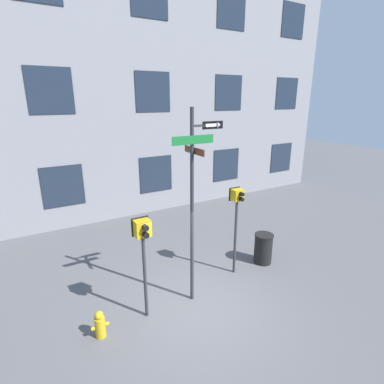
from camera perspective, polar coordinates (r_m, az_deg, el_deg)
name	(u,v)px	position (r m, az deg, el deg)	size (l,w,h in m)	color
ground_plane	(198,310)	(8.14, 1.11, -21.55)	(60.00, 60.00, 0.00)	#515154
building_facade	(100,42)	(13.31, -17.19, 25.63)	(24.00, 0.63, 14.37)	gray
street_sign_pole	(194,195)	(7.17, 0.44, -0.55)	(1.36, 0.86, 4.94)	#2D2D33
pedestrian_signal_left	(143,241)	(6.96, -9.29, -9.14)	(0.41, 0.40, 2.56)	#2D2D33
pedestrian_signal_right	(237,209)	(8.73, 8.52, -3.22)	(0.37, 0.40, 2.69)	#2D2D33
fire_hydrant	(100,325)	(7.55, -17.13, -22.99)	(0.39, 0.23, 0.65)	gold
trash_bin	(263,248)	(10.09, 13.40, -10.39)	(0.60, 0.60, 0.98)	black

